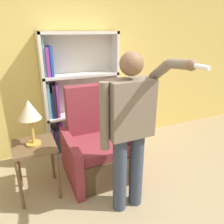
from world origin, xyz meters
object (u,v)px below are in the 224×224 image
bookcase (75,96)px  armchair (97,149)px  table_lamp (29,112)px  side_table (35,153)px  person_standing (130,126)px

bookcase → armchair: bookcase is taller
bookcase → table_lamp: bookcase is taller
bookcase → side_table: size_ratio=2.81×
armchair → table_lamp: (-0.80, -0.11, 0.70)m
bookcase → table_lamp: 1.14m
armchair → side_table: (-0.80, -0.11, 0.19)m
side_table → table_lamp: (0.00, 0.00, 0.52)m
armchair → bookcase: bearing=95.5°
armchair → person_standing: bearing=-83.2°
table_lamp → side_table: bearing=180.0°
bookcase → person_standing: (0.16, -1.50, 0.08)m
bookcase → side_table: (-0.73, -0.86, -0.37)m
armchair → person_standing: size_ratio=0.70×
person_standing → side_table: person_standing is taller
bookcase → person_standing: size_ratio=1.09×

